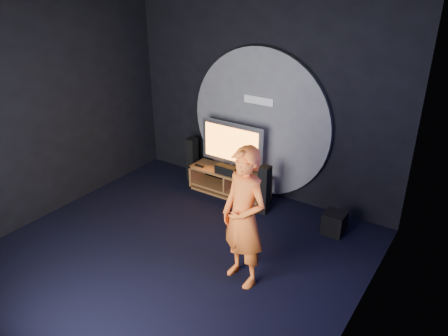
{
  "coord_description": "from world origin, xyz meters",
  "views": [
    {
      "loc": [
        3.41,
        -3.81,
        3.78
      ],
      "look_at": [
        0.19,
        1.05,
        1.05
      ],
      "focal_mm": 35.0,
      "sensor_mm": 36.0,
      "label": 1
    }
  ],
  "objects_px": {
    "subwoofer": "(334,223)",
    "player": "(244,218)",
    "tower_speaker_left": "(192,159)",
    "tower_speaker_right": "(264,190)",
    "media_console": "(230,184)",
    "tv": "(232,145)"
  },
  "relations": [
    {
      "from": "tv",
      "to": "media_console",
      "type": "bearing_deg",
      "value": -84.26
    },
    {
      "from": "tower_speaker_right",
      "to": "player",
      "type": "xyz_separation_m",
      "value": [
        0.61,
        -1.67,
        0.52
      ]
    },
    {
      "from": "tower_speaker_right",
      "to": "subwoofer",
      "type": "bearing_deg",
      "value": 2.06
    },
    {
      "from": "player",
      "to": "media_console",
      "type": "bearing_deg",
      "value": 143.15
    },
    {
      "from": "tower_speaker_left",
      "to": "player",
      "type": "relative_size",
      "value": 0.45
    },
    {
      "from": "tv",
      "to": "subwoofer",
      "type": "relative_size",
      "value": 3.4
    },
    {
      "from": "tower_speaker_right",
      "to": "subwoofer",
      "type": "xyz_separation_m",
      "value": [
        1.21,
        0.04,
        -0.24
      ]
    },
    {
      "from": "media_console",
      "to": "subwoofer",
      "type": "bearing_deg",
      "value": -4.77
    },
    {
      "from": "media_console",
      "to": "tower_speaker_left",
      "type": "relative_size",
      "value": 1.78
    },
    {
      "from": "tv",
      "to": "tower_speaker_left",
      "type": "height_order",
      "value": "tv"
    },
    {
      "from": "tower_speaker_left",
      "to": "tower_speaker_right",
      "type": "relative_size",
      "value": 1.0
    },
    {
      "from": "tower_speaker_right",
      "to": "player",
      "type": "bearing_deg",
      "value": -70.02
    },
    {
      "from": "media_console",
      "to": "tower_speaker_left",
      "type": "height_order",
      "value": "tower_speaker_left"
    },
    {
      "from": "tower_speaker_left",
      "to": "player",
      "type": "bearing_deg",
      "value": -40.52
    },
    {
      "from": "tv",
      "to": "subwoofer",
      "type": "distance_m",
      "value": 2.17
    },
    {
      "from": "tv",
      "to": "tower_speaker_right",
      "type": "distance_m",
      "value": 1.0
    },
    {
      "from": "player",
      "to": "tower_speaker_left",
      "type": "bearing_deg",
      "value": 155.66
    },
    {
      "from": "tower_speaker_right",
      "to": "tower_speaker_left",
      "type": "bearing_deg",
      "value": 168.94
    },
    {
      "from": "subwoofer",
      "to": "player",
      "type": "height_order",
      "value": "player"
    },
    {
      "from": "subwoofer",
      "to": "tower_speaker_right",
      "type": "bearing_deg",
      "value": -177.94
    },
    {
      "from": "media_console",
      "to": "tower_speaker_left",
      "type": "distance_m",
      "value": 0.97
    },
    {
      "from": "media_console",
      "to": "tower_speaker_left",
      "type": "bearing_deg",
      "value": 172.15
    }
  ]
}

